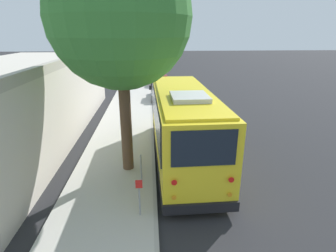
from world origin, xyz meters
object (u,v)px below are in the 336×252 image
(shuttle_bus, at_px, (183,123))
(sign_post_far, at_px, (141,168))
(parked_sedan_tan, at_px, (159,72))
(street_tree, at_px, (120,7))
(sign_post_near, at_px, (139,197))
(parked_sedan_maroon, at_px, (160,81))
(parked_sedan_gray, at_px, (162,93))

(shuttle_bus, bearing_deg, sign_post_far, 136.15)
(parked_sedan_tan, bearing_deg, street_tree, 179.04)
(parked_sedan_tan, bearing_deg, sign_post_near, -179.23)
(parked_sedan_maroon, bearing_deg, street_tree, 169.74)
(shuttle_bus, distance_m, parked_sedan_maroon, 18.77)
(parked_sedan_tan, bearing_deg, shuttle_bus, -175.57)
(shuttle_bus, height_order, parked_sedan_maroon, shuttle_bus)
(parked_sedan_gray, relative_size, parked_sedan_maroon, 0.98)
(shuttle_bus, bearing_deg, sign_post_near, 154.08)
(parked_sedan_gray, height_order, sign_post_near, sign_post_near)
(parked_sedan_tan, distance_m, sign_post_near, 30.18)
(sign_post_far, bearing_deg, parked_sedan_maroon, -4.44)
(shuttle_bus, xyz_separation_m, parked_sedan_tan, (26.03, 0.19, -1.32))
(street_tree, distance_m, sign_post_near, 6.81)
(parked_sedan_tan, bearing_deg, parked_sedan_gray, -176.89)
(parked_sedan_maroon, bearing_deg, parked_sedan_tan, -4.46)
(parked_sedan_gray, xyz_separation_m, parked_sedan_maroon, (6.38, -0.12, -0.03))
(sign_post_near, xyz_separation_m, sign_post_far, (2.04, 0.00, -0.08))
(parked_sedan_maroon, relative_size, street_tree, 0.45)
(shuttle_bus, relative_size, street_tree, 0.91)
(sign_post_far, bearing_deg, shuttle_bus, -42.79)
(parked_sedan_gray, bearing_deg, sign_post_near, 177.73)
(parked_sedan_tan, distance_m, street_tree, 27.51)
(sign_post_near, bearing_deg, parked_sedan_maroon, -4.05)
(parked_sedan_maroon, xyz_separation_m, sign_post_near, (-22.81, 1.61, 0.23))
(sign_post_near, bearing_deg, parked_sedan_tan, -3.25)
(shuttle_bus, relative_size, parked_sedan_gray, 2.06)
(shuttle_bus, xyz_separation_m, sign_post_far, (-2.05, 1.90, -1.17))
(shuttle_bus, relative_size, parked_sedan_maroon, 2.02)
(shuttle_bus, height_order, sign_post_near, shuttle_bus)
(street_tree, bearing_deg, shuttle_bus, -74.73)
(parked_sedan_gray, bearing_deg, parked_sedan_maroon, 1.83)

